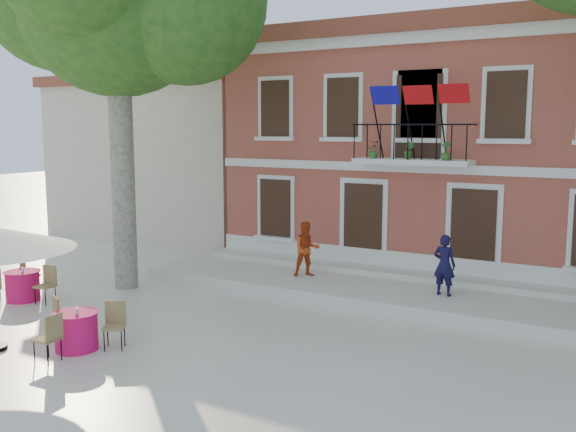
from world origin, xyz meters
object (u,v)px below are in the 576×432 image
(pedestrian_navy, at_px, (444,265))
(cafe_table_0, at_px, (23,284))
(pedestrian_orange, at_px, (307,249))
(cafe_table_1, at_px, (76,329))

(pedestrian_navy, relative_size, cafe_table_0, 0.82)
(pedestrian_orange, xyz_separation_m, cafe_table_0, (-5.64, -4.93, -0.64))
(pedestrian_navy, xyz_separation_m, cafe_table_0, (-9.55, -4.85, -0.64))
(cafe_table_0, distance_m, cafe_table_1, 4.49)
(pedestrian_orange, bearing_deg, cafe_table_1, -143.26)
(pedestrian_orange, xyz_separation_m, cafe_table_1, (-1.56, -6.81, -0.64))
(cafe_table_1, bearing_deg, pedestrian_navy, 50.92)
(cafe_table_0, height_order, cafe_table_1, same)
(pedestrian_navy, height_order, cafe_table_0, pedestrian_navy)
(pedestrian_navy, relative_size, cafe_table_1, 0.82)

